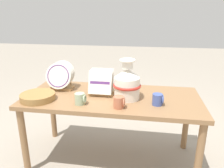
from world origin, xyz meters
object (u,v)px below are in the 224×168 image
Objects in this scene: ceramic_vase at (127,83)px; mug_cobalt_glaze at (158,100)px; dish_rack_round_plates at (60,77)px; dish_rack_square_plates at (101,85)px; mug_sage_glaze at (80,99)px; wicker_charger_stack at (38,97)px; mug_terracotta_glaze at (119,102)px.

mug_cobalt_glaze is (0.25, -0.10, -0.09)m from ceramic_vase.
dish_rack_round_plates reaches higher than dish_rack_square_plates.
ceramic_vase reaches higher than mug_sage_glaze.
dish_rack_round_plates is 0.31m from wicker_charger_stack.
mug_sage_glaze is (0.28, -0.31, -0.07)m from dish_rack_round_plates.
ceramic_vase is 1.31× the size of dish_rack_round_plates.
mug_cobalt_glaze is at bearing 19.09° from mug_terracotta_glaze.
mug_sage_glaze is at bearing -47.70° from dish_rack_round_plates.
mug_cobalt_glaze is (0.48, -0.16, -0.04)m from dish_rack_square_plates.
ceramic_vase reaches higher than dish_rack_round_plates.
mug_cobalt_glaze is at bearing 2.80° from wicker_charger_stack.
dish_rack_square_plates is at bearing 64.38° from mug_sage_glaze.
ceramic_vase is at bearing 27.01° from mug_sage_glaze.
dish_rack_square_plates reaches higher than mug_terracotta_glaze.
dish_rack_round_plates is 2.83× the size of mug_terracotta_glaze.
dish_rack_square_plates is 0.33m from mug_terracotta_glaze.
mug_terracotta_glaze is at bearing -160.91° from mug_cobalt_glaze.
dish_rack_square_plates reaches higher than mug_cobalt_glaze.
mug_terracotta_glaze is (0.19, -0.26, -0.04)m from dish_rack_square_plates.
ceramic_vase is 0.29m from mug_cobalt_glaze.
ceramic_vase reaches higher than mug_terracotta_glaze.
mug_terracotta_glaze reaches higher than wicker_charger_stack.
ceramic_vase is 0.65m from dish_rack_round_plates.
mug_cobalt_glaze is 0.60m from mug_sage_glaze.
dish_rack_square_plates is at bearing -9.51° from dish_rack_round_plates.
dish_rack_square_plates is (-0.23, 0.07, -0.05)m from ceramic_vase.
dish_rack_square_plates is 0.27m from mug_sage_glaze.
dish_rack_square_plates is 0.54m from wicker_charger_stack.
dish_rack_round_plates reaches higher than wicker_charger_stack.
dish_rack_square_plates is 2.40× the size of mug_cobalt_glaze.
dish_rack_square_plates is at bearing 161.32° from mug_cobalt_glaze.
dish_rack_square_plates is at bearing 163.93° from ceramic_vase.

